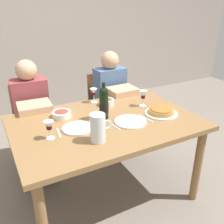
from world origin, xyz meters
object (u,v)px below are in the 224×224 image
at_px(wine_bottle, 104,104).
at_px(dinner_plate_left_setting, 130,122).
at_px(salad_bowl, 62,114).
at_px(chair_right, 105,104).
at_px(dinner_plate_right_setting, 78,128).
at_px(dining_table, 106,131).
at_px(water_pitcher, 98,129).
at_px(diner_left, 34,117).
at_px(wine_glass_right_diner, 143,95).
at_px(diner_right, 115,101).
at_px(baked_tart, 161,111).
at_px(chair_left, 32,119).
at_px(olive_bowl, 107,102).
at_px(wine_glass_left_diner, 49,126).
at_px(wine_glass_centre, 94,92).

bearing_deg(wine_bottle, dinner_plate_left_setting, -44.27).
height_order(salad_bowl, chair_right, chair_right).
bearing_deg(dinner_plate_right_setting, dining_table, 4.57).
height_order(water_pitcher, diner_left, diner_left).
distance_m(wine_glass_right_diner, diner_right, 0.61).
xyz_separation_m(baked_tart, wine_glass_right_diner, (-0.04, 0.23, 0.08)).
height_order(baked_tart, diner_left, diner_left).
distance_m(chair_left, chair_right, 0.89).
distance_m(water_pitcher, olive_bowl, 0.66).
height_order(wine_glass_right_diner, dinner_plate_left_setting, wine_glass_right_diner).
bearing_deg(wine_glass_right_diner, olive_bowl, 148.69).
distance_m(salad_bowl, wine_glass_left_diner, 0.36).
xyz_separation_m(diner_left, diner_right, (0.91, 0.01, 0.00)).
relative_size(olive_bowl, chair_right, 0.16).
bearing_deg(salad_bowl, dining_table, -38.92).
distance_m(dining_table, baked_tart, 0.51).
xyz_separation_m(wine_glass_left_diner, dinner_plate_left_setting, (0.64, -0.05, -0.09)).
height_order(olive_bowl, chair_left, chair_left).
relative_size(salad_bowl, diner_left, 0.14).
bearing_deg(diner_right, diner_left, -0.19).
bearing_deg(chair_left, salad_bowl, 105.87).
bearing_deg(dinner_plate_left_setting, baked_tart, 2.55).
bearing_deg(chair_right, chair_left, -0.16).
relative_size(salad_bowl, chair_right, 0.18).
distance_m(water_pitcher, dinner_plate_left_setting, 0.39).
xyz_separation_m(wine_glass_left_diner, wine_glass_centre, (0.56, 0.49, 0.00)).
height_order(wine_bottle, dinner_plate_left_setting, wine_bottle).
relative_size(baked_tart, wine_glass_left_diner, 2.06).
height_order(baked_tart, diner_right, diner_right).
height_order(dinner_plate_right_setting, diner_right, diner_right).
xyz_separation_m(wine_glass_left_diner, wine_glass_right_diner, (0.93, 0.19, 0.01)).
xyz_separation_m(chair_left, diner_right, (0.90, -0.23, 0.12)).
distance_m(salad_bowl, diner_left, 0.49).
relative_size(dining_table, chair_left, 1.72).
xyz_separation_m(water_pitcher, chair_right, (0.64, 1.17, -0.35)).
bearing_deg(olive_bowl, wine_glass_left_diner, -150.33).
height_order(dining_table, olive_bowl, olive_bowl).
bearing_deg(salad_bowl, wine_bottle, -33.61).
bearing_deg(chair_left, wine_glass_centre, 141.22).
xyz_separation_m(dining_table, olive_bowl, (0.16, 0.30, 0.13)).
height_order(wine_bottle, baked_tart, wine_bottle).
relative_size(baked_tart, wine_glass_centre, 2.04).
bearing_deg(chair_right, water_pitcher, 60.47).
relative_size(dinner_plate_right_setting, chair_right, 0.28).
bearing_deg(wine_bottle, dinner_plate_right_setting, -166.95).
distance_m(water_pitcher, salad_bowl, 0.51).
bearing_deg(wine_glass_left_diner, water_pitcher, -33.72).
bearing_deg(chair_right, dinner_plate_left_setting, 73.63).
xyz_separation_m(baked_tart, diner_right, (-0.03, 0.78, -0.17)).
bearing_deg(diner_left, olive_bowl, 152.48).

